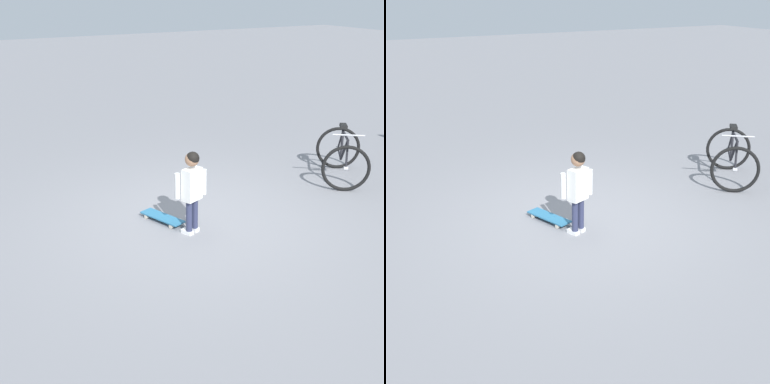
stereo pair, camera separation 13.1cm
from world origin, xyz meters
The scene contains 4 objects.
ground_plane centered at (0.00, 0.00, 0.00)m, with size 50.00×50.00×0.00m, color gray.
child_person centered at (0.27, 0.34, 0.66)m, with size 0.41×0.24×1.06m.
skateboard centered at (0.46, -0.12, 0.06)m, with size 0.40×0.67×0.07m.
bicycle_near centered at (-2.69, -0.18, 0.38)m, with size 1.21×1.28×0.85m.
Camera 2 is at (2.86, 5.34, 2.88)m, focal length 47.27 mm.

